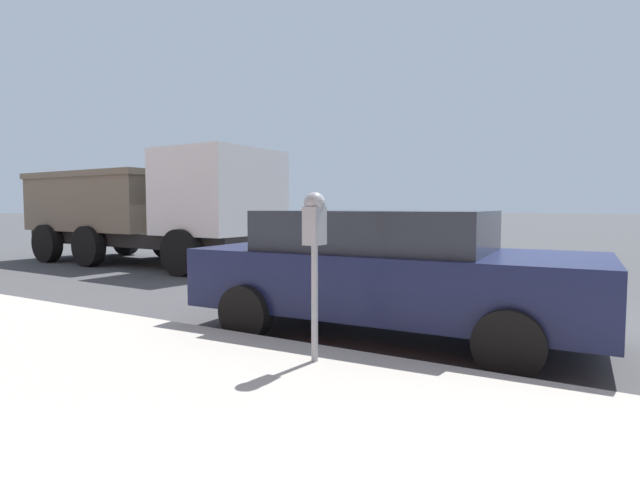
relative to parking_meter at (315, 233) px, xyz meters
name	(u,v)px	position (x,y,z in m)	size (l,w,h in m)	color
ground_plane	(487,328)	(2.68, -0.98, -1.31)	(220.00, 220.00, 0.00)	#424244
parking_meter	(315,233)	(0.00, 0.00, 0.00)	(0.21, 0.19, 1.52)	gray
car_navy	(388,269)	(1.69, -0.02, -0.51)	(2.23, 4.69, 1.49)	#14193D
dump_truck	(149,207)	(5.54, 8.38, 0.22)	(3.03, 7.61, 2.88)	black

